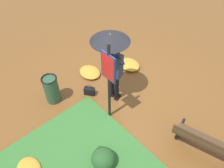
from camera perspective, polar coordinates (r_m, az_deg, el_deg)
name	(u,v)px	position (r m, az deg, el deg)	size (l,w,h in m)	color
ground_plane	(116,94)	(6.61, 1.13, -2.58)	(18.00, 18.00, 0.00)	brown
person_with_umbrella	(112,52)	(5.52, 0.03, 7.96)	(0.96, 0.96, 2.04)	black
info_sign_post	(109,76)	(5.04, -0.82, 2.05)	(0.44, 0.07, 2.30)	black
handbag	(89,91)	(6.56, -5.65, -1.74)	(0.33, 0.29, 0.37)	black
park_bench	(205,144)	(5.58, 22.11, -13.63)	(1.44, 0.75, 0.75)	black
trash_bin	(52,89)	(6.38, -14.82, -1.27)	(0.42, 0.42, 0.83)	#2D5138
shrub_cluster	(103,158)	(5.25, -2.26, -17.85)	(0.58, 0.52, 0.47)	#285628
leaf_pile_by_bench	(129,65)	(7.46, 4.30, 4.87)	(0.74, 0.59, 0.16)	gold
leaf_pile_far_path	(90,72)	(7.19, -5.53, 2.95)	(0.72, 0.58, 0.16)	gold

